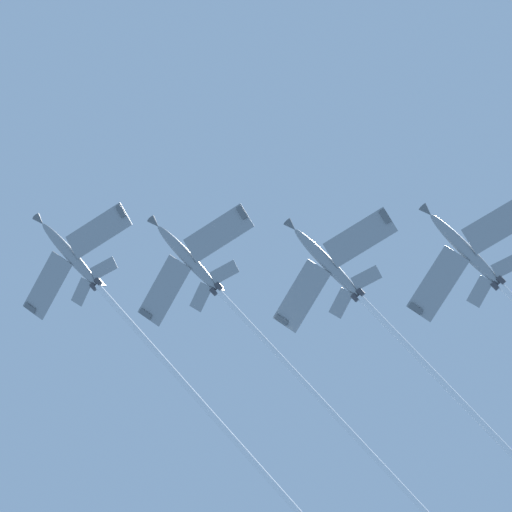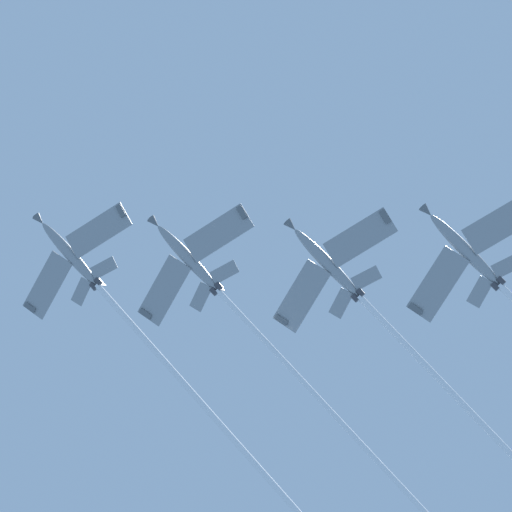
{
  "view_description": "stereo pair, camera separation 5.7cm",
  "coord_description": "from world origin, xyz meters",
  "views": [
    {
      "loc": [
        -1.77,
        -17.92,
        1.71
      ],
      "look_at": [
        5.81,
        11.82,
        139.7
      ],
      "focal_mm": 76.56,
      "sensor_mm": 36.0,
      "label": 1
    },
    {
      "loc": [
        -1.83,
        -17.91,
        1.71
      ],
      "look_at": [
        5.81,
        11.82,
        139.7
      ],
      "focal_mm": 76.56,
      "sensor_mm": 36.0,
      "label": 2
    }
  ],
  "objects": [
    {
      "name": "jet_lead",
      "position": [
        -10.63,
        24.09,
        143.78
      ],
      "size": [
        44.39,
        30.17,
        22.34
      ],
      "color": "gray"
    },
    {
      "name": "jet_second",
      "position": [
        4.09,
        18.48,
        138.32
      ],
      "size": [
        45.53,
        30.42,
        22.87
      ],
      "color": "gray"
    },
    {
      "name": "jet_third",
      "position": [
        22.29,
        14.2,
        133.59
      ],
      "size": [
        43.78,
        29.95,
        21.1
      ],
      "color": "gray"
    }
  ]
}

